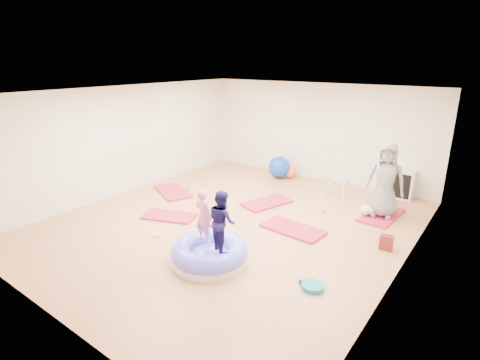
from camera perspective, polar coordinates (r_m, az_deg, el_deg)
The scene contains 19 objects.
room at distance 7.83m, azimuth -1.31°, elevation 2.93°, with size 7.01×8.01×2.81m.
gym_mat_front_left at distance 8.69m, azimuth -10.74°, elevation -5.43°, with size 1.18×0.59×0.05m, color #AD1F38.
gym_mat_mid_left at distance 10.24m, azimuth -10.23°, elevation -1.73°, with size 1.32×0.66×0.05m, color #AD1F38.
gym_mat_center_back at distance 9.32m, azimuth 4.11°, elevation -3.50°, with size 1.25×0.63×0.05m, color #AD1F38.
gym_mat_right at distance 8.00m, azimuth 8.05°, elevation -7.42°, with size 1.30×0.65×0.05m, color #AD1F38.
gym_mat_rear_right at distance 9.17m, azimuth 20.72°, elevation -5.05°, with size 1.32×0.66×0.06m, color #AD1F38.
inflatable_cushion at distance 6.73m, azimuth -4.65°, elevation -11.12°, with size 1.36×1.36×0.43m.
child_pink at distance 6.55m, azimuth -5.58°, elevation -5.00°, with size 0.36×0.23×0.98m, color pink.
child_navy at distance 6.21m, azimuth -2.77°, elevation -5.84°, with size 0.52×0.40×1.06m, color #150F48.
adult_caregiver at distance 8.81m, azimuth 21.27°, elevation -0.01°, with size 0.82×0.53×1.68m, color slate.
infant at distance 8.98m, azimuth 18.87°, elevation -4.40°, with size 0.35×0.36×0.21m.
ball_pit_balls at distance 8.50m, azimuth 6.42°, elevation -5.68°, with size 4.81×3.41×0.08m.
exercise_ball_blue at distance 11.30m, azimuth 6.04°, elevation 1.95°, with size 0.66×0.66×0.66m, color #1238A1.
exercise_ball_orange at distance 11.36m, azimuth 7.67°, elevation 1.25°, with size 0.38×0.38×0.38m, color orange.
infant_play_gym at distance 9.89m, azimuth 14.75°, elevation -0.93°, with size 0.64×0.61×0.49m.
cube_shelf at distance 10.45m, azimuth 23.01°, elevation -0.53°, with size 0.74×0.36×0.74m.
balance_disc at distance 6.19m, azimuth 10.99°, elevation -15.63°, with size 0.36×0.36×0.08m, color #0C6E81.
backpack at distance 7.64m, azimuth 21.40°, elevation -8.89°, with size 0.25×0.15×0.28m, color #AD2F23.
yellow_toy at distance 7.89m, azimuth -12.64°, elevation -8.15°, with size 0.21×0.21×0.03m, color gold.
Camera 1 is at (4.64, -5.97, 3.44)m, focal length 28.00 mm.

